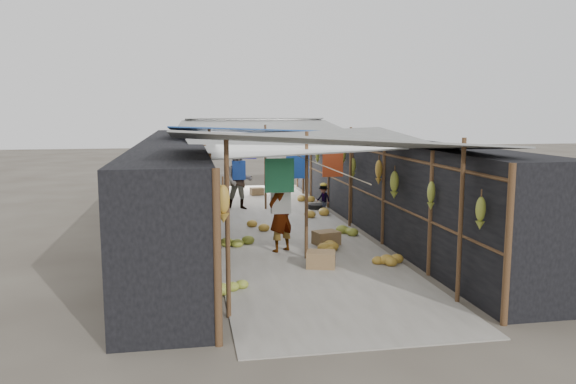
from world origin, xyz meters
TOP-DOWN VIEW (x-y plane):
  - ground at (0.00, 0.00)m, footprint 80.00×80.00m
  - aisle_slab at (0.00, 6.50)m, footprint 3.60×16.00m
  - stall_left at (-2.70, 6.50)m, footprint 1.40×15.00m
  - stall_right at (2.70, 6.50)m, footprint 1.40×15.00m
  - crate_near at (0.14, 2.31)m, footprint 0.65×0.57m
  - crate_mid at (0.70, 4.11)m, footprint 0.63×0.55m
  - crate_back at (0.09, 11.94)m, footprint 0.49×0.42m
  - black_basin at (1.54, 8.74)m, footprint 0.53×0.53m
  - vendor_elderly at (-0.42, 3.68)m, footprint 0.71×0.64m
  - shopper_blue at (-0.81, 9.11)m, footprint 0.98×0.82m
  - vendor_seated at (1.70, 8.47)m, footprint 0.51×0.59m
  - market_canopy at (0.03, 6.84)m, footprint 5.62×15.20m
  - hanging_bananas at (-0.13, 6.27)m, footprint 3.95×13.64m
  - floor_bananas at (-0.28, 6.00)m, footprint 3.83×10.58m

SIDE VIEW (x-z plane):
  - ground at x=0.00m, z-range 0.00..0.00m
  - aisle_slab at x=0.00m, z-range 0.00..0.02m
  - black_basin at x=1.54m, z-range 0.00..0.16m
  - crate_back at x=0.09m, z-range 0.00..0.29m
  - floor_bananas at x=-0.28m, z-range -0.02..0.34m
  - crate_mid at x=0.70m, z-range 0.00..0.32m
  - crate_near at x=0.14m, z-range 0.00..0.33m
  - vendor_seated at x=1.70m, z-range 0.00..0.79m
  - vendor_elderly at x=-0.42m, z-range 0.00..1.64m
  - shopper_blue at x=-0.81m, z-range 0.00..1.80m
  - stall_left at x=-2.70m, z-range 0.00..2.30m
  - stall_right at x=2.70m, z-range 0.00..2.30m
  - hanging_bananas at x=-0.13m, z-range 1.18..2.05m
  - market_canopy at x=0.03m, z-range 1.02..3.79m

